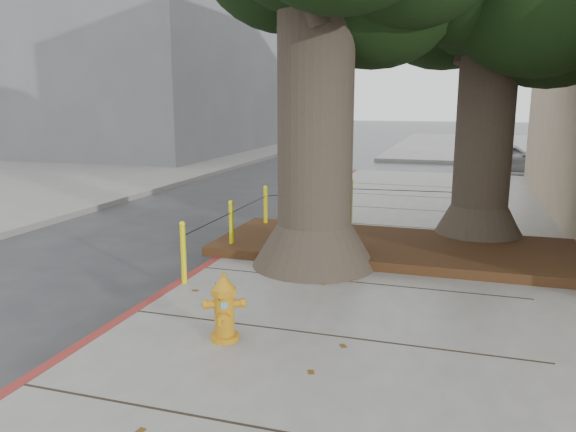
{
  "coord_description": "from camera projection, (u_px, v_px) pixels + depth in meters",
  "views": [
    {
      "loc": [
        1.97,
        -5.95,
        2.84
      ],
      "look_at": [
        -0.53,
        1.98,
        1.1
      ],
      "focal_mm": 35.0,
      "sensor_mm": 36.0,
      "label": 1
    }
  ],
  "objects": [
    {
      "name": "ground",
      "position": [
        280.0,
        341.0,
        6.71
      ],
      "size": [
        140.0,
        140.0,
        0.0
      ],
      "primitive_type": "plane",
      "color": "#28282B",
      "rests_on": "ground"
    },
    {
      "name": "car_silver",
      "position": [
        508.0,
        158.0,
        21.73
      ],
      "size": [
        3.58,
        1.53,
        1.21
      ],
      "primitive_type": "imported",
      "rotation": [
        0.0,
        0.0,
        1.6
      ],
      "color": "#ACACB1",
      "rests_on": "ground"
    },
    {
      "name": "building_far_white",
      "position": [
        258.0,
        48.0,
        52.19
      ],
      "size": [
        12.0,
        18.0,
        15.0
      ],
      "primitive_type": "cube",
      "color": "silver",
      "rests_on": "ground"
    },
    {
      "name": "bollard_ring",
      "position": [
        308.0,
        213.0,
        10.92
      ],
      "size": [
        3.79,
        5.39,
        0.95
      ],
      "color": "yellow",
      "rests_on": "sidewalk_main"
    },
    {
      "name": "sidewalk_far",
      "position": [
        537.0,
        147.0,
        32.95
      ],
      "size": [
        16.0,
        20.0,
        0.15
      ],
      "primitive_type": "cube",
      "color": "slate",
      "rests_on": "ground"
    },
    {
      "name": "fire_hydrant",
      "position": [
        224.0,
        308.0,
        6.32
      ],
      "size": [
        0.43,
        0.43,
        0.79
      ],
      "rotation": [
        0.0,
        0.0,
        0.42
      ],
      "color": "orange",
      "rests_on": "sidewalk_main"
    },
    {
      "name": "curb_red",
      "position": [
        215.0,
        263.0,
        9.62
      ],
      "size": [
        0.14,
        26.0,
        0.16
      ],
      "primitive_type": "cube",
      "color": "maroon",
      "rests_on": "ground"
    },
    {
      "name": "planter_bed",
      "position": [
        396.0,
        248.0,
        10.05
      ],
      "size": [
        6.4,
        2.6,
        0.16
      ],
      "primitive_type": "cube",
      "color": "black",
      "rests_on": "sidewalk_main"
    },
    {
      "name": "building_far_grey",
      "position": [
        144.0,
        40.0,
        30.43
      ],
      "size": [
        12.0,
        16.0,
        12.0
      ],
      "primitive_type": "cube",
      "color": "slate",
      "rests_on": "ground"
    },
    {
      "name": "car_dark",
      "position": [
        191.0,
        145.0,
        27.06
      ],
      "size": [
        2.41,
        4.66,
        1.29
      ],
      "primitive_type": "imported",
      "rotation": [
        0.0,
        0.0,
        -0.14
      ],
      "color": "black",
      "rests_on": "ground"
    }
  ]
}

